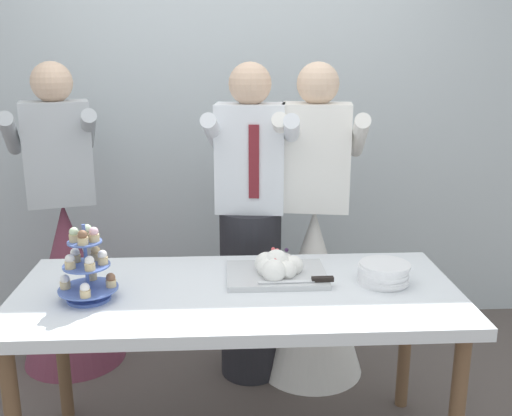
{
  "coord_description": "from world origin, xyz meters",
  "views": [
    {
      "loc": [
        -0.04,
        -2.21,
        1.72
      ],
      "look_at": [
        0.09,
        0.15,
        1.07
      ],
      "focal_mm": 41.13,
      "sensor_mm": 36.0,
      "label": 1
    }
  ],
  "objects_px": {
    "main_cake_tray": "(277,269)",
    "person_guest": "(68,262)",
    "cupcake_stand": "(87,269)",
    "plate_stack": "(383,273)",
    "dessert_table": "(237,306)",
    "person_groom": "(251,242)",
    "person_bride": "(313,270)"
  },
  "relations": [
    {
      "from": "plate_stack",
      "to": "person_bride",
      "type": "xyz_separation_m",
      "value": [
        -0.19,
        0.65,
        -0.24
      ]
    },
    {
      "from": "main_cake_tray",
      "to": "plate_stack",
      "type": "bearing_deg",
      "value": -10.06
    },
    {
      "from": "plate_stack",
      "to": "person_guest",
      "type": "distance_m",
      "value": 1.75
    },
    {
      "from": "main_cake_tray",
      "to": "person_guest",
      "type": "height_order",
      "value": "person_guest"
    },
    {
      "from": "cupcake_stand",
      "to": "person_bride",
      "type": "height_order",
      "value": "person_bride"
    },
    {
      "from": "dessert_table",
      "to": "person_groom",
      "type": "bearing_deg",
      "value": 82.83
    },
    {
      "from": "plate_stack",
      "to": "person_guest",
      "type": "height_order",
      "value": "person_guest"
    },
    {
      "from": "dessert_table",
      "to": "plate_stack",
      "type": "distance_m",
      "value": 0.62
    },
    {
      "from": "person_groom",
      "to": "person_bride",
      "type": "xyz_separation_m",
      "value": [
        0.33,
        0.01,
        -0.16
      ]
    },
    {
      "from": "cupcake_stand",
      "to": "plate_stack",
      "type": "distance_m",
      "value": 1.19
    },
    {
      "from": "person_guest",
      "to": "person_bride",
      "type": "bearing_deg",
      "value": -8.02
    },
    {
      "from": "cupcake_stand",
      "to": "plate_stack",
      "type": "relative_size",
      "value": 1.41
    },
    {
      "from": "main_cake_tray",
      "to": "person_groom",
      "type": "bearing_deg",
      "value": 98.58
    },
    {
      "from": "dessert_table",
      "to": "person_groom",
      "type": "relative_size",
      "value": 1.08
    },
    {
      "from": "dessert_table",
      "to": "person_guest",
      "type": "bearing_deg",
      "value": 136.37
    },
    {
      "from": "main_cake_tray",
      "to": "person_guest",
      "type": "distance_m",
      "value": 1.35
    },
    {
      "from": "main_cake_tray",
      "to": "dessert_table",
      "type": "bearing_deg",
      "value": -146.99
    },
    {
      "from": "main_cake_tray",
      "to": "person_guest",
      "type": "xyz_separation_m",
      "value": [
        -1.09,
        0.76,
        -0.23
      ]
    },
    {
      "from": "person_bride",
      "to": "cupcake_stand",
      "type": "bearing_deg",
      "value": -142.93
    },
    {
      "from": "cupcake_stand",
      "to": "person_bride",
      "type": "distance_m",
      "value": 1.29
    },
    {
      "from": "person_groom",
      "to": "cupcake_stand",
      "type": "bearing_deg",
      "value": -131.65
    },
    {
      "from": "plate_stack",
      "to": "person_bride",
      "type": "bearing_deg",
      "value": 106.43
    },
    {
      "from": "plate_stack",
      "to": "person_guest",
      "type": "xyz_separation_m",
      "value": [
        -1.52,
        0.84,
        -0.24
      ]
    },
    {
      "from": "cupcake_stand",
      "to": "person_bride",
      "type": "bearing_deg",
      "value": 37.07
    },
    {
      "from": "cupcake_stand",
      "to": "person_guest",
      "type": "height_order",
      "value": "person_guest"
    },
    {
      "from": "main_cake_tray",
      "to": "plate_stack",
      "type": "height_order",
      "value": "main_cake_tray"
    },
    {
      "from": "person_groom",
      "to": "person_guest",
      "type": "relative_size",
      "value": 1.0
    },
    {
      "from": "person_groom",
      "to": "person_bride",
      "type": "bearing_deg",
      "value": 1.04
    },
    {
      "from": "cupcake_stand",
      "to": "dessert_table",
      "type": "bearing_deg",
      "value": 6.6
    },
    {
      "from": "main_cake_tray",
      "to": "person_guest",
      "type": "relative_size",
      "value": 0.26
    },
    {
      "from": "plate_stack",
      "to": "person_groom",
      "type": "distance_m",
      "value": 0.83
    },
    {
      "from": "main_cake_tray",
      "to": "plate_stack",
      "type": "distance_m",
      "value": 0.44
    }
  ]
}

